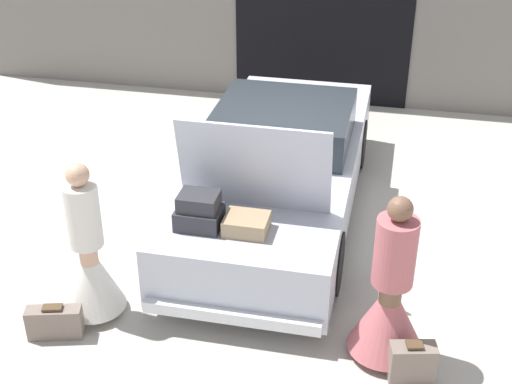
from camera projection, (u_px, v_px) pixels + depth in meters
The scene contains 7 objects.
ground_plane at pixel (278, 212), 8.73m from camera, with size 40.00×40.00×0.00m, color #ADA89E.
garage_wall_back at pixel (324, 17), 11.19m from camera, with size 12.00×0.14×2.80m.
car at pixel (279, 169), 8.44m from camera, with size 1.82×4.76×1.81m.
person_left at pixel (90, 263), 6.79m from camera, with size 0.61×0.61×1.65m.
person_right at pixel (389, 302), 6.27m from camera, with size 0.69×0.69×1.65m.
suitcase_beside_left_person at pixel (55, 322), 6.68m from camera, with size 0.54×0.29×0.35m.
suitcase_beside_right_person at pixel (412, 363), 6.17m from camera, with size 0.43×0.27×0.41m.
Camera 1 is at (1.32, -7.35, 4.53)m, focal length 50.00 mm.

